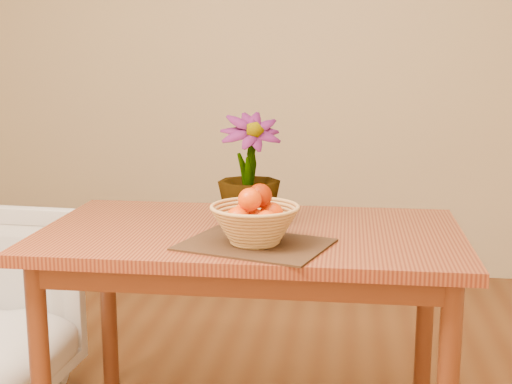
# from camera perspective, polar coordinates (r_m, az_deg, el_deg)

# --- Properties ---
(wall_back) EXTENTS (4.00, 0.02, 2.70)m
(wall_back) POSITION_cam_1_polar(r_m,az_deg,el_deg) (4.25, 3.23, 11.39)
(wall_back) COLOR beige
(wall_back) RESTS_ON floor
(table) EXTENTS (1.40, 0.80, 0.75)m
(table) POSITION_cam_1_polar(r_m,az_deg,el_deg) (2.40, -0.43, -5.04)
(table) COLOR brown
(table) RESTS_ON floor
(placemat) EXTENTS (0.51, 0.44, 0.01)m
(placemat) POSITION_cam_1_polar(r_m,az_deg,el_deg) (2.19, -0.09, -4.22)
(placemat) COLOR #361F13
(placemat) RESTS_ON table
(wicker_basket) EXTENTS (0.27, 0.27, 0.11)m
(wicker_basket) POSITION_cam_1_polar(r_m,az_deg,el_deg) (2.17, -0.09, -2.73)
(wicker_basket) COLOR tan
(wicker_basket) RESTS_ON placemat
(orange_pile) EXTENTS (0.17, 0.16, 0.13)m
(orange_pile) POSITION_cam_1_polar(r_m,az_deg,el_deg) (2.17, -0.02, -1.36)
(orange_pile) COLOR #E63603
(orange_pile) RESTS_ON wicker_basket
(potted_plant) EXTENTS (0.27, 0.27, 0.38)m
(potted_plant) POSITION_cam_1_polar(r_m,az_deg,el_deg) (2.41, -0.55, 1.77)
(potted_plant) COLOR #1E4914
(potted_plant) RESTS_ON table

